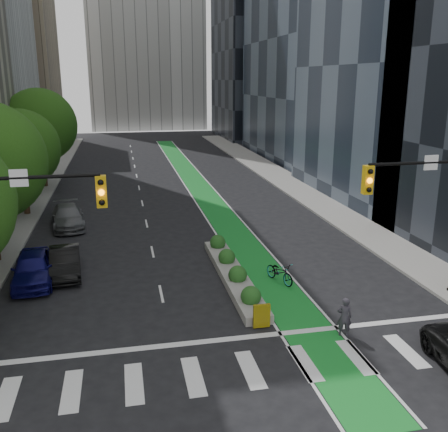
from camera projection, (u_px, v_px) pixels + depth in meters
name	position (u px, v px, depth m)	size (l,w,h in m)	color
ground	(243.00, 355.00, 18.32)	(160.00, 160.00, 0.00)	black
sidewalk_left	(23.00, 205.00, 39.56)	(3.60, 90.00, 0.15)	gray
sidewalk_right	(305.00, 192.00, 44.21)	(3.60, 90.00, 0.15)	gray
bike_lane_paint	(198.00, 185.00, 47.21)	(2.20, 70.00, 0.01)	#18852B
building_tan_far	(4.00, 56.00, 73.17)	(14.00, 16.00, 26.00)	tan
building_dark_end	(262.00, 52.00, 82.67)	(14.00, 18.00, 28.00)	black
tree_midfar	(20.00, 149.00, 35.59)	(5.60, 5.60, 7.76)	black
tree_far	(40.00, 125.00, 44.82)	(6.60, 6.60, 9.00)	black
median_planter	(233.00, 272.00, 25.10)	(1.20, 10.26, 1.10)	gray
bicycle	(280.00, 272.00, 24.71)	(0.70, 2.01, 1.05)	gray
cyclist	(344.00, 317.00, 19.47)	(0.59, 0.38, 1.61)	#322E38
parked_car_left_near	(33.00, 268.00, 24.53)	(1.87, 4.65, 1.58)	#0E0E54
parked_car_left_mid	(65.00, 262.00, 25.59)	(1.48, 4.25, 1.40)	black
parked_car_left_far	(68.00, 217.00, 33.85)	(2.03, 5.00, 1.45)	#5A5C5F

